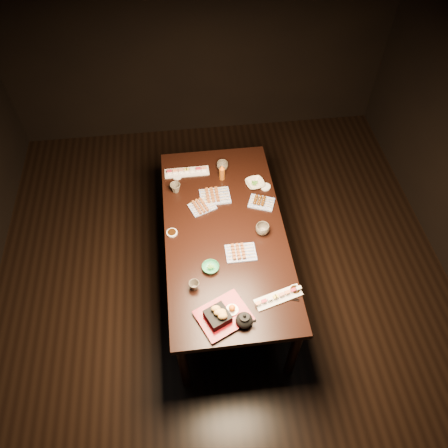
{
  "coord_description": "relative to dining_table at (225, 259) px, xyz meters",
  "views": [
    {
      "loc": [
        -0.24,
        -1.63,
        3.34
      ],
      "look_at": [
        0.01,
        0.41,
        0.77
      ],
      "focal_mm": 35.0,
      "sensor_mm": 36.0,
      "label": 1
    }
  ],
  "objects": [
    {
      "name": "ground",
      "position": [
        -0.01,
        -0.36,
        -0.38
      ],
      "size": [
        5.0,
        5.0,
        0.0
      ],
      "primitive_type": "plane",
      "color": "black",
      "rests_on": "ground"
    },
    {
      "name": "dining_table",
      "position": [
        0.0,
        0.0,
        0.0
      ],
      "size": [
        0.95,
        1.82,
        0.75
      ],
      "primitive_type": "cube",
      "rotation": [
        0.0,
        0.0,
        0.03
      ],
      "color": "black",
      "rests_on": "ground"
    },
    {
      "name": "sushi_platter_near",
      "position": [
        0.29,
        -0.61,
        0.4
      ],
      "size": [
        0.34,
        0.18,
        0.04
      ],
      "primitive_type": null,
      "rotation": [
        0.0,
        0.0,
        0.27
      ],
      "color": "white",
      "rests_on": "dining_table"
    },
    {
      "name": "sushi_platter_far",
      "position": [
        -0.24,
        0.65,
        0.4
      ],
      "size": [
        0.37,
        0.1,
        0.05
      ],
      "primitive_type": null,
      "rotation": [
        0.0,
        0.0,
        3.15
      ],
      "color": "white",
      "rests_on": "dining_table"
    },
    {
      "name": "yakitori_plate_center",
      "position": [
        -0.15,
        0.25,
        0.4
      ],
      "size": [
        0.23,
        0.2,
        0.05
      ],
      "primitive_type": null,
      "rotation": [
        0.0,
        0.0,
        0.37
      ],
      "color": "#828EB6",
      "rests_on": "dining_table"
    },
    {
      "name": "yakitori_plate_right",
      "position": [
        0.09,
        -0.22,
        0.4
      ],
      "size": [
        0.22,
        0.16,
        0.06
      ],
      "primitive_type": null,
      "rotation": [
        0.0,
        0.0,
        0.0
      ],
      "color": "#828EB6",
      "rests_on": "dining_table"
    },
    {
      "name": "yakitori_plate_left",
      "position": [
        -0.04,
        0.35,
        0.41
      ],
      "size": [
        0.24,
        0.18,
        0.06
      ],
      "primitive_type": null,
      "rotation": [
        0.0,
        0.0,
        0.04
      ],
      "color": "#828EB6",
      "rests_on": "dining_table"
    },
    {
      "name": "tsukune_plate",
      "position": [
        0.32,
        0.24,
        0.4
      ],
      "size": [
        0.23,
        0.2,
        0.05
      ],
      "primitive_type": null,
      "rotation": [
        0.0,
        0.0,
        -0.38
      ],
      "color": "#828EB6",
      "rests_on": "dining_table"
    },
    {
      "name": "edamame_bowl_green",
      "position": [
        -0.14,
        -0.32,
        0.39
      ],
      "size": [
        0.13,
        0.13,
        0.04
      ],
      "primitive_type": "imported",
      "rotation": [
        0.0,
        0.0,
        0.07
      ],
      "color": "#2E8E59",
      "rests_on": "dining_table"
    },
    {
      "name": "edamame_bowl_cream",
      "position": [
        0.3,
        0.44,
        0.39
      ],
      "size": [
        0.18,
        0.18,
        0.04
      ],
      "primitive_type": "imported",
      "rotation": [
        0.0,
        0.0,
        0.22
      ],
      "color": "beige",
      "rests_on": "dining_table"
    },
    {
      "name": "tempura_tray",
      "position": [
        -0.09,
        -0.7,
        0.43
      ],
      "size": [
        0.4,
        0.37,
        0.12
      ],
      "primitive_type": null,
      "rotation": [
        0.0,
        0.0,
        0.43
      ],
      "color": "black",
      "rests_on": "dining_table"
    },
    {
      "name": "teacup_near_left",
      "position": [
        -0.27,
        -0.46,
        0.41
      ],
      "size": [
        0.08,
        0.08,
        0.07
      ],
      "primitive_type": "imported",
      "rotation": [
        0.0,
        0.0,
        -0.09
      ],
      "color": "#50493D",
      "rests_on": "dining_table"
    },
    {
      "name": "teacup_mid_right",
      "position": [
        0.28,
        -0.05,
        0.42
      ],
      "size": [
        0.12,
        0.12,
        0.08
      ],
      "primitive_type": "imported",
      "rotation": [
        0.0,
        0.0,
        0.19
      ],
      "color": "#50493D",
      "rests_on": "dining_table"
    },
    {
      "name": "teacup_far_left",
      "position": [
        -0.34,
        0.45,
        0.41
      ],
      "size": [
        0.09,
        0.09,
        0.08
      ],
      "primitive_type": "imported",
      "rotation": [
        0.0,
        0.0,
        -0.11
      ],
      "color": "#50493D",
      "rests_on": "dining_table"
    },
    {
      "name": "teacup_far_right",
      "position": [
        0.06,
        0.66,
        0.41
      ],
      "size": [
        0.11,
        0.11,
        0.07
      ],
      "primitive_type": "imported",
      "rotation": [
        0.0,
        0.0,
        0.16
      ],
      "color": "#50493D",
      "rests_on": "dining_table"
    },
    {
      "name": "teapot",
      "position": [
        0.03,
        -0.76,
        0.43
      ],
      "size": [
        0.16,
        0.16,
        0.11
      ],
      "primitive_type": null,
      "rotation": [
        0.0,
        0.0,
        -0.28
      ],
      "color": "black",
      "rests_on": "dining_table"
    },
    {
      "name": "condiment_bottle",
      "position": [
        0.04,
        0.55,
        0.45
      ],
      "size": [
        0.06,
        0.06,
        0.15
      ],
      "primitive_type": "cylinder",
      "rotation": [
        0.0,
        0.0,
        -0.25
      ],
      "color": "brown",
      "rests_on": "dining_table"
    },
    {
      "name": "sauce_dish_west",
      "position": [
        -0.39,
        0.02,
        0.38
      ],
      "size": [
        0.1,
        0.1,
        0.01
      ],
      "primitive_type": "cylinder",
      "rotation": [
        0.0,
        0.0,
        -0.24
      ],
      "color": "white",
      "rests_on": "dining_table"
    },
    {
      "name": "sauce_dish_east",
      "position": [
        0.38,
        0.4,
        0.38
      ],
      "size": [
        0.1,
        0.1,
        0.01
      ],
      "primitive_type": "cylinder",
      "rotation": [
        0.0,
        0.0,
        -0.29
      ],
      "color": "white",
      "rests_on": "dining_table"
    },
    {
      "name": "sauce_dish_se",
      "position": [
        0.41,
        -0.57,
        0.38
      ],
      "size": [
        0.1,
        0.1,
        0.01
      ],
      "primitive_type": "cylinder",
      "rotation": [
        0.0,
        0.0,
        -0.18
      ],
      "color": "white",
      "rests_on": "dining_table"
    },
    {
      "name": "sauce_dish_nw",
      "position": [
        -0.33,
        0.61,
        0.38
      ],
      "size": [
        0.1,
        0.1,
        0.01
      ],
      "primitive_type": "cylinder",
      "rotation": [
        0.0,
        0.0,
        -0.28
      ],
      "color": "white",
      "rests_on": "dining_table"
    },
    {
      "name": "chopsticks_near",
      "position": [
        -0.06,
        -0.6,
        0.38
      ],
      "size": [
        0.21,
        0.07,
        0.01
      ],
      "primitive_type": null,
      "rotation": [
        0.0,
        0.0,
        0.25
      ],
      "color": "black",
      "rests_on": "dining_table"
    },
    {
      "name": "chopsticks_se",
      "position": [
        0.33,
        -0.62,
        0.38
      ],
      "size": [
        0.19,
        0.07,
        0.01
      ],
      "primitive_type": null,
      "rotation": [
        0.0,
        0.0,
        -0.29
      ],
      "color": "black",
      "rests_on": "dining_table"
    }
  ]
}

